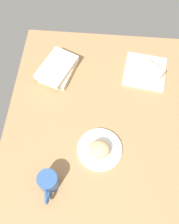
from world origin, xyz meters
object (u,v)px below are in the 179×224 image
(round_plate, at_px, (99,149))
(scone_pastry, at_px, (99,149))
(book_stack, at_px, (57,69))
(square_plate, at_px, (144,71))
(sauce_cup, at_px, (136,66))
(breakfast_wrap, at_px, (153,69))
(coffee_mug, at_px, (48,182))

(round_plate, relative_size, scone_pastry, 2.14)
(book_stack, bearing_deg, square_plate, 94.76)
(sauce_cup, height_order, breakfast_wrap, breakfast_wrap)
(sauce_cup, relative_size, breakfast_wrap, 0.45)
(coffee_mug, bearing_deg, breakfast_wrap, 143.79)
(scone_pastry, xyz_separation_m, breakfast_wrap, (-0.45, 0.25, 0.00))
(round_plate, relative_size, square_plate, 0.96)
(square_plate, height_order, sauce_cup, sauce_cup)
(round_plate, distance_m, scone_pastry, 0.04)
(scone_pastry, distance_m, square_plate, 0.51)
(round_plate, xyz_separation_m, book_stack, (-0.41, -0.25, 0.02))
(scone_pastry, bearing_deg, book_stack, -150.03)
(round_plate, bearing_deg, sauce_cup, 160.50)
(coffee_mug, bearing_deg, round_plate, 130.79)
(breakfast_wrap, xyz_separation_m, book_stack, (0.03, -0.49, -0.01))
(scone_pastry, bearing_deg, sauce_cup, 160.90)
(breakfast_wrap, relative_size, book_stack, 0.45)
(scone_pastry, bearing_deg, square_plate, 155.52)
(breakfast_wrap, bearing_deg, round_plate, 8.36)
(sauce_cup, bearing_deg, breakfast_wrap, 72.18)
(book_stack, xyz_separation_m, coffee_mug, (0.59, 0.04, 0.02))
(sauce_cup, distance_m, book_stack, 0.42)
(sauce_cup, distance_m, coffee_mug, 0.74)
(square_plate, relative_size, book_stack, 0.83)
(square_plate, height_order, breakfast_wrap, breakfast_wrap)
(sauce_cup, bearing_deg, book_stack, -82.70)
(breakfast_wrap, bearing_deg, sauce_cup, -70.12)
(round_plate, distance_m, square_plate, 0.50)
(sauce_cup, distance_m, breakfast_wrap, 0.09)
(square_plate, distance_m, coffee_mug, 0.75)
(round_plate, xyz_separation_m, sauce_cup, (-0.47, 0.17, 0.02))
(scone_pastry, height_order, sauce_cup, scone_pastry)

